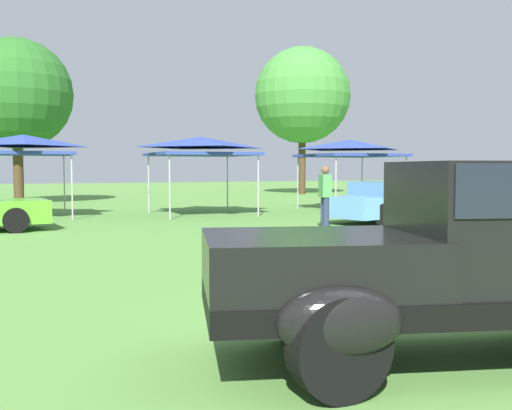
{
  "coord_description": "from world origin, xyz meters",
  "views": [
    {
      "loc": [
        -3.35,
        -4.1,
        1.65
      ],
      "look_at": [
        -0.46,
        2.84,
        1.18
      ],
      "focal_mm": 42.1,
      "sensor_mm": 36.0,
      "label": 1
    }
  ],
  "objects": [
    {
      "name": "canopy_tent_left_field",
      "position": [
        -2.82,
        16.85,
        2.42
      ],
      "size": [
        3.03,
        3.03,
        2.71
      ],
      "color": "#B7B7BC",
      "rests_on": "ground_plane"
    },
    {
      "name": "ground_plane",
      "position": [
        0.0,
        0.0,
        0.0
      ],
      "size": [
        120.0,
        120.0,
        0.0
      ],
      "primitive_type": "plane",
      "color": "#568C3D"
    },
    {
      "name": "treeline_center",
      "position": [
        13.36,
        28.71,
        5.99
      ],
      "size": [
        5.81,
        5.81,
        8.92
      ],
      "color": "#47331E",
      "rests_on": "ground_plane"
    },
    {
      "name": "canopy_tent_right_field",
      "position": [
        8.88,
        15.83,
        2.42
      ],
      "size": [
        3.32,
        3.32,
        2.71
      ],
      "color": "#B7B7BC",
      "rests_on": "ground_plane"
    },
    {
      "name": "spectator_by_row",
      "position": [
        4.44,
        9.84,
        0.91
      ],
      "size": [
        0.31,
        0.44,
        1.69
      ],
      "color": "#283351",
      "rests_on": "ground_plane"
    },
    {
      "name": "show_car_skyblue",
      "position": [
        7.23,
        10.95,
        0.6
      ],
      "size": [
        4.33,
        2.68,
        1.22
      ],
      "color": "#669EDB",
      "rests_on": "ground_plane"
    },
    {
      "name": "show_car_charcoal",
      "position": [
        11.45,
        11.62,
        0.6
      ],
      "size": [
        4.4,
        2.02,
        1.22
      ],
      "color": "#28282D",
      "rests_on": "ground_plane"
    },
    {
      "name": "treeline_mid_left",
      "position": [
        -2.85,
        24.85,
        4.9
      ],
      "size": [
        4.92,
        4.92,
        7.38
      ],
      "color": "#47331E",
      "rests_on": "ground_plane"
    },
    {
      "name": "canopy_tent_center_field",
      "position": [
        2.91,
        15.89,
        2.42
      ],
      "size": [
        3.37,
        3.37,
        2.71
      ],
      "color": "#B7B7BC",
      "rests_on": "ground_plane"
    },
    {
      "name": "feature_pickup_truck",
      "position": [
        0.17,
        -0.12,
        0.86
      ],
      "size": [
        4.46,
        2.65,
        1.7
      ],
      "color": "black",
      "rests_on": "ground_plane"
    }
  ]
}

